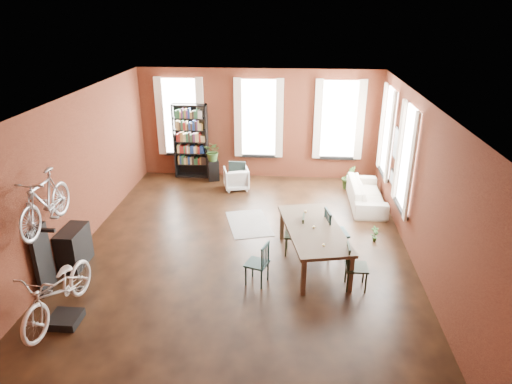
# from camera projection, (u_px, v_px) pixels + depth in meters

# --- Properties ---
(room) EXTENTS (9.00, 9.04, 3.22)m
(room) POSITION_uv_depth(u_px,v_px,m) (257.00, 145.00, 9.52)
(room) COLOR black
(room) RESTS_ON ground
(dining_table) EXTENTS (1.50, 2.46, 0.78)m
(dining_table) POSITION_uv_depth(u_px,v_px,m) (313.00, 245.00, 9.15)
(dining_table) COLOR brown
(dining_table) RESTS_ON ground
(dining_chair_a) EXTENTS (0.49, 0.49, 0.84)m
(dining_chair_a) POSITION_uv_depth(u_px,v_px,m) (257.00, 263.00, 8.46)
(dining_chair_a) COLOR #1A3B3B
(dining_chair_a) RESTS_ON ground
(dining_chair_b) EXTENTS (0.42, 0.42, 0.87)m
(dining_chair_b) POSITION_uv_depth(u_px,v_px,m) (294.00, 235.00, 9.48)
(dining_chair_b) COLOR #1E2F1C
(dining_chair_b) RESTS_ON ground
(dining_chair_c) EXTENTS (0.41, 0.41, 0.87)m
(dining_chair_c) POSITION_uv_depth(u_px,v_px,m) (357.00, 267.00, 8.32)
(dining_chair_c) COLOR black
(dining_chair_c) RESTS_ON ground
(dining_chair_d) EXTENTS (0.55, 0.55, 1.00)m
(dining_chair_d) POSITION_uv_depth(u_px,v_px,m) (336.00, 232.00, 9.42)
(dining_chair_d) COLOR #162F31
(dining_chair_d) RESTS_ON ground
(bookshelf) EXTENTS (1.00, 0.32, 2.20)m
(bookshelf) POSITION_uv_depth(u_px,v_px,m) (191.00, 141.00, 13.48)
(bookshelf) COLOR black
(bookshelf) RESTS_ON ground
(white_armchair) EXTENTS (0.79, 0.76, 0.68)m
(white_armchair) POSITION_uv_depth(u_px,v_px,m) (236.00, 177.00, 12.84)
(white_armchair) COLOR silver
(white_armchair) RESTS_ON ground
(cream_sofa) EXTENTS (0.61, 2.08, 0.81)m
(cream_sofa) POSITION_uv_depth(u_px,v_px,m) (367.00, 190.00, 11.81)
(cream_sofa) COLOR beige
(cream_sofa) RESTS_ON ground
(striped_rug) EXTENTS (1.30, 1.68, 0.01)m
(striped_rug) POSITION_uv_depth(u_px,v_px,m) (249.00, 223.00, 10.91)
(striped_rug) COLOR black
(striped_rug) RESTS_ON ground
(bike_trainer) EXTENTS (0.49, 0.49, 0.14)m
(bike_trainer) POSITION_uv_depth(u_px,v_px,m) (65.00, 319.00, 7.51)
(bike_trainer) COLOR black
(bike_trainer) RESTS_ON ground
(bike_wall_rack) EXTENTS (0.16, 0.60, 1.30)m
(bike_wall_rack) POSITION_uv_depth(u_px,v_px,m) (43.00, 260.00, 8.14)
(bike_wall_rack) COLOR black
(bike_wall_rack) RESTS_ON ground
(console_table) EXTENTS (0.40, 0.80, 0.80)m
(console_table) POSITION_uv_depth(u_px,v_px,m) (74.00, 247.00, 9.06)
(console_table) COLOR black
(console_table) RESTS_ON ground
(plant_stand) EXTENTS (0.38, 0.38, 0.61)m
(plant_stand) POSITION_uv_depth(u_px,v_px,m) (213.00, 170.00, 13.48)
(plant_stand) COLOR black
(plant_stand) RESTS_ON ground
(plant_by_sofa) EXTENTS (0.53, 0.76, 0.31)m
(plant_by_sofa) POSITION_uv_depth(u_px,v_px,m) (348.00, 183.00, 12.92)
(plant_by_sofa) COLOR #325723
(plant_by_sofa) RESTS_ON ground
(plant_small) EXTENTS (0.32, 0.40, 0.13)m
(plant_small) POSITION_uv_depth(u_px,v_px,m) (374.00, 239.00, 10.09)
(plant_small) COLOR #2F5F26
(plant_small) RESTS_ON ground
(bicycle_floor) EXTENTS (0.75, 1.05, 1.89)m
(bicycle_floor) POSITION_uv_depth(u_px,v_px,m) (54.00, 266.00, 7.13)
(bicycle_floor) COLOR beige
(bicycle_floor) RESTS_ON bike_trainer
(bicycle_hung) EXTENTS (0.47, 1.00, 1.66)m
(bicycle_hung) POSITION_uv_depth(u_px,v_px,m) (41.00, 183.00, 7.55)
(bicycle_hung) COLOR #A5A8AD
(bicycle_hung) RESTS_ON bike_wall_rack
(plant_on_stand) EXTENTS (0.66, 0.71, 0.46)m
(plant_on_stand) POSITION_uv_depth(u_px,v_px,m) (213.00, 153.00, 13.24)
(plant_on_stand) COLOR #305221
(plant_on_stand) RESTS_ON plant_stand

